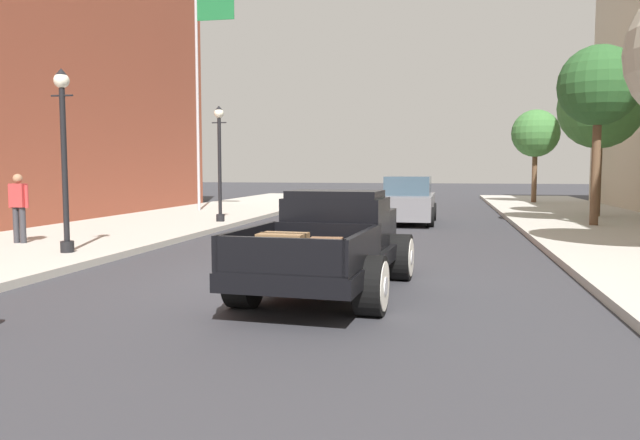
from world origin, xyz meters
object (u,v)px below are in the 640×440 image
Objects in this scene: street_lamp_far at (219,155)px; street_tree_second at (599,87)px; car_background_grey at (408,201)px; street_lamp_near at (64,147)px; street_tree_third at (600,108)px; flagpole at (202,76)px; pedestrian_sidewalk_left at (19,204)px; hotrod_truck_black at (334,242)px; street_tree_farthest at (536,134)px.

street_tree_second is (12.00, 1.10, 2.06)m from street_lamp_far.
car_background_grey is 1.12× the size of street_lamp_near.
car_background_grey is 0.78× the size of street_tree_third.
street_lamp_near is at bearing -123.09° from car_background_grey.
street_tree_second reaches higher than street_lamp_near.
flagpole is at bearing 179.92° from street_tree_third.
pedestrian_sidewalk_left reaches higher than car_background_grey.
flagpole reaches higher than street_lamp_near.
flagpole is (-8.73, 2.74, 5.00)m from car_background_grey.
street_lamp_near is at bearing 161.56° from hotrod_truck_black.
hotrod_truck_black is 12.16m from car_background_grey.
street_tree_farthest reaches higher than street_lamp_far.
street_tree_third is (0.93, 3.84, -0.29)m from street_tree_second.
pedestrian_sidewalk_left is at bearing 158.22° from hotrod_truck_black.
street_lamp_far is 12.22m from street_tree_second.
car_background_grey is at bearing 56.91° from street_lamp_near.
street_lamp_near reaches higher than hotrod_truck_black.
car_background_grey is 13.72m from street_tree_farthest.
street_lamp_far is 6.54m from flagpole.
pedestrian_sidewalk_left is at bearing -89.70° from flagpole.
hotrod_truck_black is 11.56m from street_lamp_far.
street_tree_second reaches higher than street_lamp_far.
street_tree_second is 13.22m from street_tree_farthest.
hotrod_truck_black is 0.90× the size of street_tree_second.
street_lamp_near is (-6.14, 2.05, 1.63)m from hotrod_truck_black.
hotrod_truck_black is at bearing -104.49° from street_tree_farthest.
hotrod_truck_black is 1.04× the size of street_tree_farthest.
street_lamp_near is 0.69× the size of street_tree_second.
street_tree_farthest is (6.26, 24.23, 2.96)m from hotrod_truck_black.
car_background_grey is 6.72m from street_lamp_far.
hotrod_truck_black is 1.16× the size of car_background_grey.
street_lamp_far reaches higher than hotrod_truck_black.
car_background_grey is 0.77× the size of street_tree_second.
pedestrian_sidewalk_left is 0.34× the size of street_tree_farthest.
street_tree_third is at bearing -84.02° from street_tree_farthest.
flagpole is 1.90× the size of street_tree_farthest.
street_tree_farthest is at bearing 75.51° from hotrod_truck_black.
car_background_grey is 12.17m from street_lamp_near.
street_tree_farthest is at bearing 95.98° from street_tree_third.
street_tree_second is at bearing 28.03° from pedestrian_sidewalk_left.
street_tree_second is at bearing 60.23° from hotrod_truck_black.
pedestrian_sidewalk_left is (-8.23, 3.29, 0.33)m from hotrod_truck_black.
street_tree_third is 9.42m from street_tree_farthest.
street_lamp_near is at bearing -80.49° from flagpole.
car_background_grey is at bearing 19.90° from street_lamp_far.
flagpole reaches higher than street_lamp_far.
pedestrian_sidewalk_left is (-8.67, -8.86, 0.32)m from car_background_grey.
street_lamp_far is 13.95m from street_tree_third.
street_tree_second reaches higher than hotrod_truck_black.
hotrod_truck_black is at bearing -60.20° from street_lamp_far.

